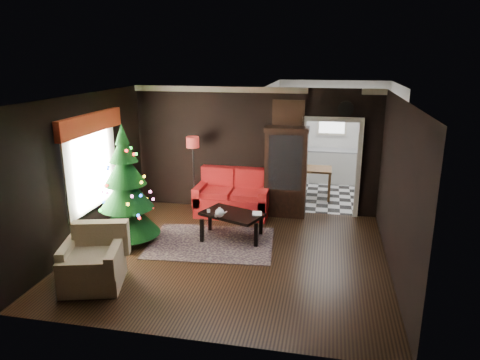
% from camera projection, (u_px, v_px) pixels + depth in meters
% --- Properties ---
extents(floor, '(5.50, 5.50, 0.00)m').
position_uv_depth(floor, '(230.00, 255.00, 7.93)').
color(floor, black).
rests_on(floor, ground).
extents(ceiling, '(5.50, 5.50, 0.00)m').
position_uv_depth(ceiling, '(229.00, 98.00, 7.16)').
color(ceiling, white).
rests_on(ceiling, ground).
extents(wall_back, '(5.50, 0.00, 5.50)m').
position_uv_depth(wall_back, '(254.00, 150.00, 9.90)').
color(wall_back, black).
rests_on(wall_back, ground).
extents(wall_front, '(5.50, 0.00, 5.50)m').
position_uv_depth(wall_front, '(182.00, 237.00, 5.19)').
color(wall_front, black).
rests_on(wall_front, ground).
extents(wall_left, '(0.00, 5.50, 5.50)m').
position_uv_depth(wall_left, '(84.00, 172.00, 8.07)').
color(wall_left, black).
rests_on(wall_left, ground).
extents(wall_right, '(0.00, 5.50, 5.50)m').
position_uv_depth(wall_right, '(397.00, 190.00, 7.01)').
color(wall_right, black).
rests_on(wall_right, ground).
extents(doorway, '(1.10, 0.10, 2.10)m').
position_uv_depth(doorway, '(330.00, 169.00, 9.67)').
color(doorway, beige).
rests_on(doorway, ground).
extents(left_window, '(0.05, 1.60, 1.40)m').
position_uv_depth(left_window, '(91.00, 167.00, 8.24)').
color(left_window, white).
rests_on(left_window, wall_left).
extents(valance, '(0.12, 2.10, 0.35)m').
position_uv_depth(valance, '(91.00, 123.00, 8.00)').
color(valance, maroon).
rests_on(valance, wall_left).
extents(kitchen_floor, '(3.00, 3.00, 0.00)m').
position_uv_depth(kitchen_floor, '(328.00, 194.00, 11.37)').
color(kitchen_floor, silver).
rests_on(kitchen_floor, ground).
extents(kitchen_window, '(0.70, 0.06, 0.70)m').
position_uv_depth(kitchen_window, '(332.00, 121.00, 12.27)').
color(kitchen_window, white).
rests_on(kitchen_window, ground).
extents(rug, '(2.48, 1.90, 0.01)m').
position_uv_depth(rug, '(211.00, 243.00, 8.42)').
color(rug, '#3A2930').
rests_on(rug, ground).
extents(loveseat, '(1.70, 0.90, 1.00)m').
position_uv_depth(loveseat, '(233.00, 193.00, 9.80)').
color(loveseat, maroon).
rests_on(loveseat, ground).
extents(curio_cabinet, '(0.90, 0.45, 1.90)m').
position_uv_depth(curio_cabinet, '(286.00, 174.00, 9.66)').
color(curio_cabinet, black).
rests_on(curio_cabinet, ground).
extents(floor_lamp, '(0.36, 0.36, 1.81)m').
position_uv_depth(floor_lamp, '(194.00, 177.00, 9.90)').
color(floor_lamp, black).
rests_on(floor_lamp, ground).
extents(christmas_tree, '(1.48, 1.48, 2.30)m').
position_uv_depth(christmas_tree, '(126.00, 189.00, 8.26)').
color(christmas_tree, black).
rests_on(christmas_tree, ground).
extents(armchair, '(1.13, 1.13, 0.94)m').
position_uv_depth(armchair, '(92.00, 258.00, 6.76)').
color(armchair, tan).
rests_on(armchair, ground).
extents(coffee_table, '(1.31, 1.06, 0.51)m').
position_uv_depth(coffee_table, '(232.00, 225.00, 8.57)').
color(coffee_table, black).
rests_on(coffee_table, rug).
extents(teapot, '(0.21, 0.21, 0.19)m').
position_uv_depth(teapot, '(220.00, 212.00, 8.25)').
color(teapot, white).
rests_on(teapot, coffee_table).
extents(cup_a, '(0.08, 0.08, 0.06)m').
position_uv_depth(cup_a, '(209.00, 211.00, 8.53)').
color(cup_a, white).
rests_on(cup_a, coffee_table).
extents(cup_b, '(0.06, 0.06, 0.05)m').
position_uv_depth(cup_b, '(216.00, 216.00, 8.28)').
color(cup_b, white).
rests_on(cup_b, coffee_table).
extents(book, '(0.18, 0.04, 0.25)m').
position_uv_depth(book, '(252.00, 208.00, 8.41)').
color(book, '#997E5D').
rests_on(book, coffee_table).
extents(wall_clock, '(0.32, 0.32, 0.06)m').
position_uv_depth(wall_clock, '(346.00, 109.00, 9.21)').
color(wall_clock, silver).
rests_on(wall_clock, wall_back).
extents(painting, '(0.62, 0.05, 0.52)m').
position_uv_depth(painting, '(288.00, 114.00, 9.48)').
color(painting, '#A6743B').
rests_on(painting, wall_back).
extents(kitchen_counter, '(1.80, 0.60, 0.90)m').
position_uv_depth(kitchen_counter, '(330.00, 166.00, 12.37)').
color(kitchen_counter, silver).
rests_on(kitchen_counter, ground).
extents(kitchen_table, '(0.70, 0.70, 0.75)m').
position_uv_depth(kitchen_table, '(317.00, 183.00, 11.04)').
color(kitchen_table, brown).
rests_on(kitchen_table, ground).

